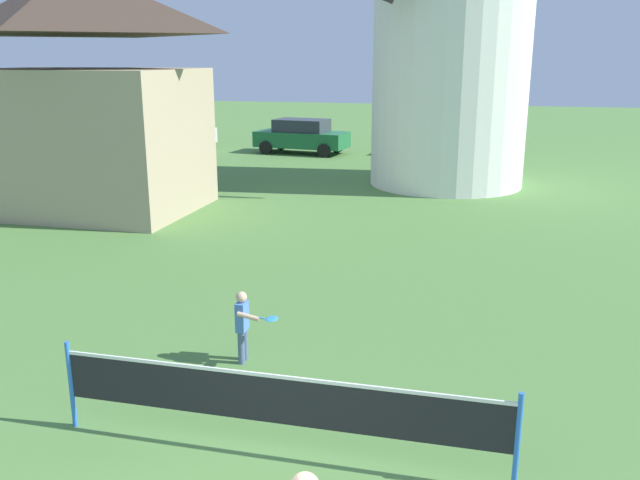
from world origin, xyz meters
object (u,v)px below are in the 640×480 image
tennis_net (276,400)px  parked_car_silver (174,132)px  player_far (244,323)px  parked_car_green (302,136)px  chapel (84,95)px  parked_car_mustard (440,138)px

tennis_net → parked_car_silver: parked_car_silver is taller
player_far → parked_car_silver: 24.54m
tennis_net → player_far: tennis_net is taller
parked_car_green → chapel: chapel is taller
chapel → player_far: bearing=-47.6°
tennis_net → player_far: bearing=118.4°
player_far → parked_car_green: 21.98m
parked_car_silver → parked_car_mustard: same height
tennis_net → chapel: bearing=130.0°
parked_car_silver → parked_car_mustard: 12.76m
tennis_net → chapel: size_ratio=0.68×
player_far → parked_car_mustard: size_ratio=0.27×
tennis_net → player_far: size_ratio=4.79×
parked_car_silver → chapel: (3.72, -13.05, 2.47)m
player_far → parked_car_green: bearing=103.3°
parked_car_green → parked_car_mustard: bearing=7.1°
parked_car_mustard → chapel: size_ratio=0.53×
parked_car_silver → parked_car_green: 6.52m
parked_car_mustard → chapel: chapel is taller
parked_car_green → chapel: (-2.80, -12.80, 2.47)m
tennis_net → parked_car_green: size_ratio=1.18×
parked_car_silver → chapel: chapel is taller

